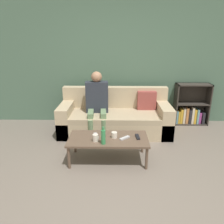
% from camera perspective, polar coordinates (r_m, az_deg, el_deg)
% --- Properties ---
extents(ground_plane, '(22.00, 22.00, 0.00)m').
position_cam_1_polar(ground_plane, '(2.83, 2.65, -19.44)').
color(ground_plane, '#70665B').
extents(wall_back, '(12.00, 0.06, 2.60)m').
position_cam_1_polar(wall_back, '(4.62, 2.09, 13.19)').
color(wall_back, '#4C6B56').
rests_on(wall_back, ground_plane).
extents(couch, '(2.08, 0.87, 0.83)m').
position_cam_1_polar(couch, '(4.24, 0.90, -1.54)').
color(couch, tan).
rests_on(couch, ground_plane).
extents(bookshelf, '(0.70, 0.28, 0.86)m').
position_cam_1_polar(bookshelf, '(4.92, 19.76, 0.83)').
color(bookshelf, '#332D28').
rests_on(bookshelf, ground_plane).
extents(coffee_table, '(1.16, 0.55, 0.36)m').
position_cam_1_polar(coffee_table, '(3.23, -1.02, -7.31)').
color(coffee_table, brown).
rests_on(coffee_table, ground_plane).
extents(person_adult, '(0.43, 0.63, 1.17)m').
position_cam_1_polar(person_adult, '(4.07, -3.95, 3.32)').
color(person_adult, '#66845B').
rests_on(person_adult, ground_plane).
extents(cup_near, '(0.08, 0.08, 0.09)m').
position_cam_1_polar(cup_near, '(3.21, 0.59, -6.00)').
color(cup_near, silver).
rests_on(cup_near, coffee_table).
extents(cup_far, '(0.08, 0.08, 0.10)m').
position_cam_1_polar(cup_far, '(3.11, -4.35, -6.75)').
color(cup_far, silver).
rests_on(cup_far, coffee_table).
extents(tv_remote_0, '(0.09, 0.18, 0.02)m').
position_cam_1_polar(tv_remote_0, '(3.27, -4.18, -6.14)').
color(tv_remote_0, '#B7B7BC').
rests_on(tv_remote_0, coffee_table).
extents(tv_remote_1, '(0.06, 0.17, 0.02)m').
position_cam_1_polar(tv_remote_1, '(3.25, 6.69, -6.44)').
color(tv_remote_1, black).
rests_on(tv_remote_1, coffee_table).
extents(tv_remote_2, '(0.16, 0.15, 0.02)m').
position_cam_1_polar(tv_remote_2, '(3.19, 3.31, -6.80)').
color(tv_remote_2, '#B7B7BC').
rests_on(tv_remote_2, coffee_table).
extents(bottle, '(0.06, 0.06, 0.25)m').
position_cam_1_polar(bottle, '(3.00, -2.30, -6.48)').
color(bottle, '#33844C').
rests_on(bottle, coffee_table).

